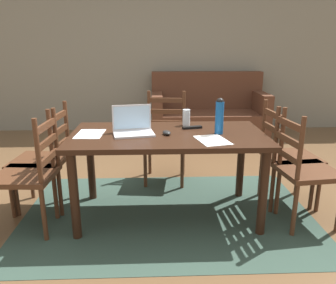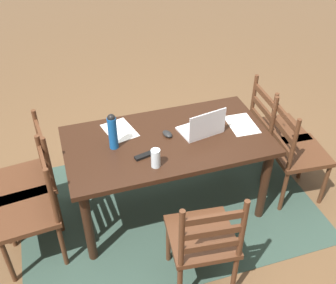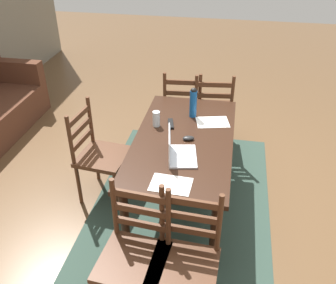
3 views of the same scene
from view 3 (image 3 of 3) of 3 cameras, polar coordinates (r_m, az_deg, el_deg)
name	(u,v)px [view 3 (image 3 of 3)]	position (r m, az deg, el deg)	size (l,w,h in m)	color
ground_plane	(182,202)	(3.63, 2.17, -9.33)	(14.00, 14.00, 0.00)	brown
area_rug	(182,202)	(3.63, 2.17, -9.30)	(2.50, 1.66, 0.01)	#2D4238
dining_table	(183,148)	(3.24, 2.40, -0.89)	(1.59, 0.85, 0.73)	black
chair_far_head	(99,155)	(3.51, -10.57, -1.95)	(0.49, 0.49, 0.95)	#4C2B19
chair_left_near	(184,263)	(2.54, 2.57, -18.21)	(0.46, 0.46, 0.95)	#4C2B19
chair_left_far	(135,256)	(2.58, -5.20, -17.10)	(0.48, 0.48, 0.95)	#4C2B19
chair_right_far	(183,108)	(4.27, 2.28, 5.28)	(0.48, 0.48, 0.95)	#4C2B19
chair_right_near	(212,111)	(4.24, 6.84, 4.86)	(0.49, 0.49, 0.95)	#4C2B19
laptop	(177,151)	(2.92, 1.37, -1.43)	(0.35, 0.28, 0.23)	silver
water_bottle	(193,102)	(3.47, 3.92, 6.22)	(0.07, 0.07, 0.29)	#145199
drinking_glass	(156,119)	(3.34, -1.83, 3.61)	(0.07, 0.07, 0.14)	silver
computer_mouse	(188,138)	(3.16, 3.18, 0.60)	(0.06, 0.10, 0.03)	black
tv_remote	(171,124)	(3.38, 0.44, 2.84)	(0.04, 0.17, 0.02)	black
paper_stack_left	(212,122)	(3.45, 6.90, 3.07)	(0.21, 0.30, 0.00)	white
paper_stack_right	(171,184)	(2.67, 0.53, -6.59)	(0.21, 0.30, 0.00)	white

